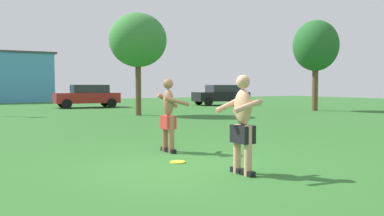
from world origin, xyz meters
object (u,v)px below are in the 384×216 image
player_in_black (242,122)px  frisbee (178,162)px  car_red_near_post (88,96)px  player_near (168,114)px  tree_right_field (138,41)px  car_black_mid_lot (221,95)px  tree_left_field (316,46)px

player_in_black → frisbee: size_ratio=5.57×
car_red_near_post → frisbee: bearing=-98.9°
player_near → player_in_black: player_in_black is taller
tree_right_field → player_near: bearing=-107.2°
frisbee → car_red_near_post: bearing=81.1°
player_in_black → car_black_mid_lot: 24.37m
player_near → frisbee: 1.51m
player_near → car_red_near_post: bearing=81.6°
player_in_black → frisbee: 1.74m
player_near → car_black_mid_lot: player_near is taller
frisbee → tree_right_field: tree_right_field is taller
player_in_black → car_black_mid_lot: bearing=58.1°
player_near → car_red_near_post: (2.86, 19.47, -0.04)m
frisbee → tree_left_field: tree_left_field is taller
player_near → car_black_mid_lot: size_ratio=0.37×
tree_left_field → car_black_mid_lot: bearing=97.3°
tree_right_field → car_black_mid_lot: bearing=36.8°
player_in_black → tree_left_field: tree_left_field is taller
frisbee → tree_left_field: bearing=36.2°
car_black_mid_lot → tree_left_field: size_ratio=0.82×
player_in_black → car_red_near_post: (2.72, 22.09, -0.06)m
player_near → car_black_mid_lot: (13.00, 18.08, -0.04)m
car_black_mid_lot → car_red_near_post: bearing=172.2°
frisbee → tree_right_field: 13.20m
player_near → car_black_mid_lot: 22.27m
car_red_near_post → tree_right_field: bearing=-86.6°
player_in_black → car_red_near_post: player_in_black is taller
frisbee → player_near: bearing=73.0°
player_in_black → frisbee: bearing=109.6°
car_red_near_post → tree_left_field: size_ratio=0.80×
car_black_mid_lot → tree_right_field: bearing=-143.2°
car_red_near_post → player_near: bearing=-98.4°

